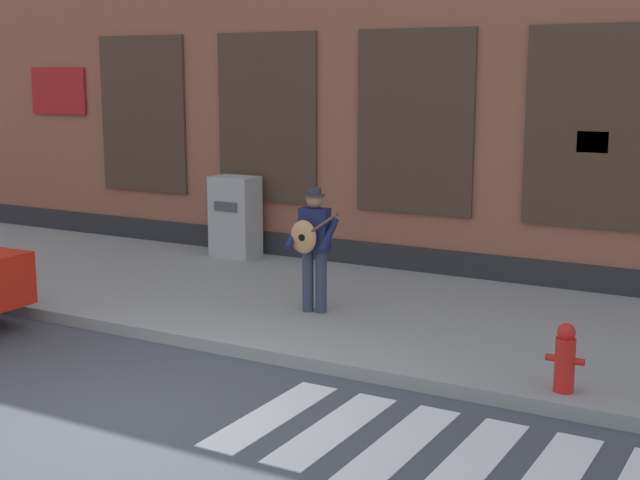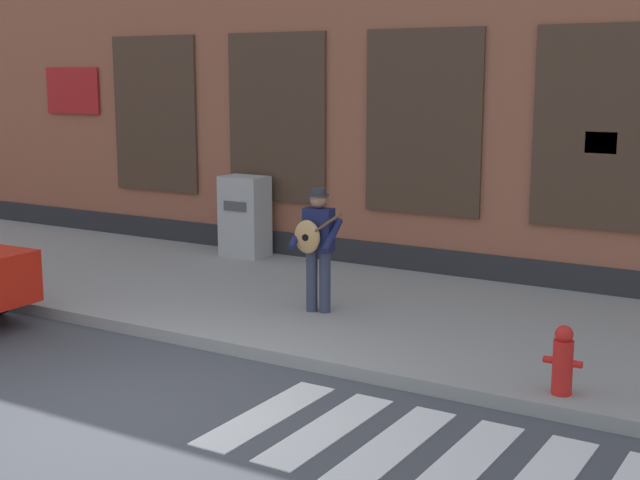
{
  "view_description": "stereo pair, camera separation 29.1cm",
  "coord_description": "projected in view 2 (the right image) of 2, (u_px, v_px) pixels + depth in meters",
  "views": [
    {
      "loc": [
        5.6,
        -6.26,
        3.26
      ],
      "look_at": [
        0.78,
        2.2,
        1.44
      ],
      "focal_mm": 50.0,
      "sensor_mm": 36.0,
      "label": 1
    },
    {
      "loc": [
        5.85,
        -6.11,
        3.26
      ],
      "look_at": [
        0.78,
        2.2,
        1.44
      ],
      "focal_mm": 50.0,
      "sensor_mm": 36.0,
      "label": 2
    }
  ],
  "objects": [
    {
      "name": "ground_plane",
      "position": [
        135.0,
        412.0,
        8.72
      ],
      "size": [
        160.0,
        160.0,
        0.0
      ],
      "primitive_type": "plane",
      "color": "#424449"
    },
    {
      "name": "sidewalk",
      "position": [
        348.0,
        308.0,
        12.26
      ],
      "size": [
        28.0,
        4.67,
        0.15
      ],
      "color": "gray",
      "rests_on": "ground"
    },
    {
      "name": "building_backdrop",
      "position": [
        474.0,
        43.0,
        15.21
      ],
      "size": [
        28.0,
        4.06,
        7.54
      ],
      "color": "#99563D",
      "rests_on": "ground"
    },
    {
      "name": "crosswalk",
      "position": [
        503.0,
        471.0,
        7.41
      ],
      "size": [
        5.2,
        1.9,
        0.01
      ],
      "color": "silver",
      "rests_on": "ground"
    },
    {
      "name": "busker",
      "position": [
        317.0,
        242.0,
        11.61
      ],
      "size": [
        0.74,
        0.57,
        1.65
      ],
      "color": "#33384C",
      "rests_on": "sidewalk"
    },
    {
      "name": "utility_box",
      "position": [
        245.0,
        216.0,
        15.29
      ],
      "size": [
        0.77,
        0.56,
        1.38
      ],
      "color": "#ADADA8",
      "rests_on": "sidewalk"
    },
    {
      "name": "fire_hydrant",
      "position": [
        563.0,
        360.0,
        8.7
      ],
      "size": [
        0.38,
        0.2,
        0.7
      ],
      "color": "red",
      "rests_on": "sidewalk"
    }
  ]
}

